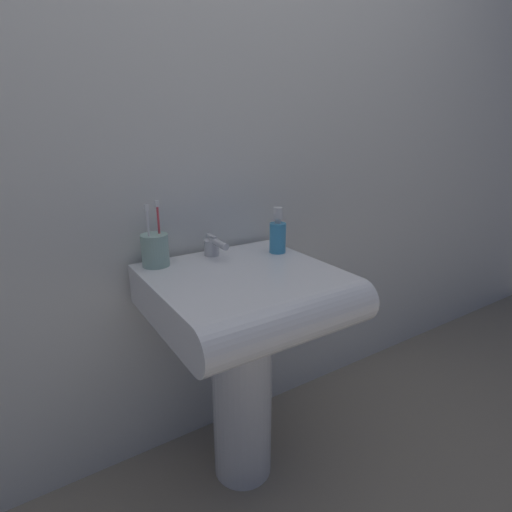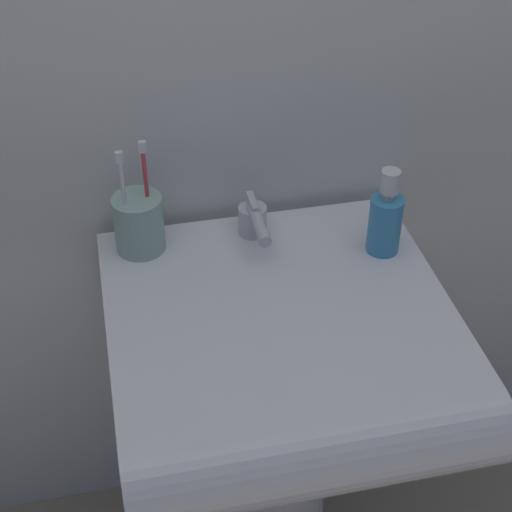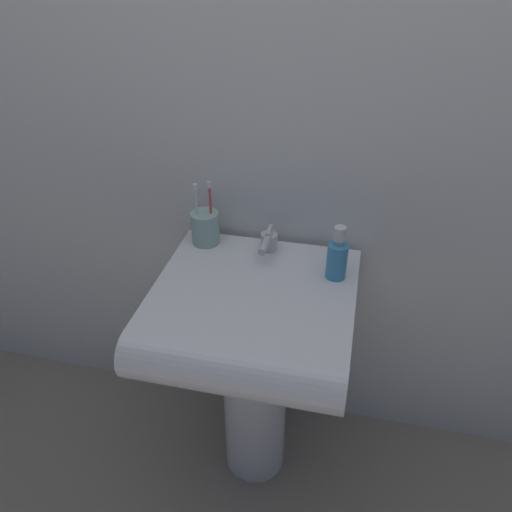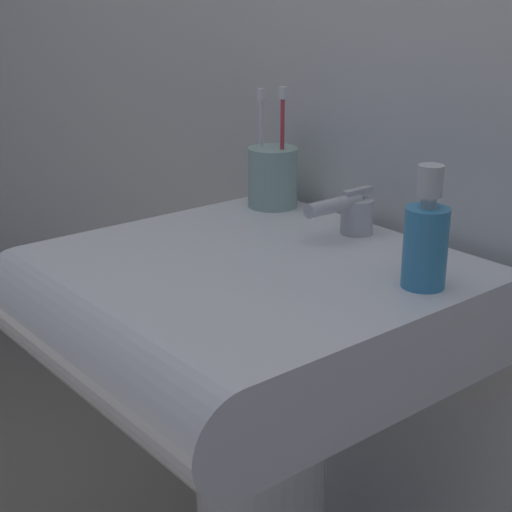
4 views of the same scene
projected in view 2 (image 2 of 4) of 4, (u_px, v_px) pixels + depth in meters
sink_pedestal at (274, 473)px, 1.53m from camera, size 0.20×0.20×0.63m
sink_basin at (285, 353)px, 1.25m from camera, size 0.55×0.56×0.13m
faucet at (255, 220)px, 1.37m from camera, size 0.05×0.13×0.07m
toothbrush_cup at (139, 223)px, 1.33m from camera, size 0.09×0.09×0.21m
soap_bottle at (385, 220)px, 1.32m from camera, size 0.06×0.06×0.16m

